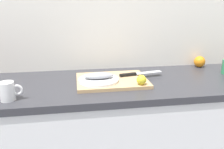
# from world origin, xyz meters

# --- Properties ---
(back_wall) EXTENTS (3.20, 0.05, 2.50)m
(back_wall) POSITION_xyz_m (0.00, 0.33, 1.25)
(back_wall) COLOR white
(back_wall) RESTS_ON ground_plane
(kitchen_counter) EXTENTS (2.00, 0.60, 0.90)m
(kitchen_counter) POSITION_xyz_m (0.00, 0.00, 0.45)
(kitchen_counter) COLOR white
(kitchen_counter) RESTS_ON ground_plane
(cutting_board) EXTENTS (0.43, 0.32, 0.02)m
(cutting_board) POSITION_xyz_m (-0.12, -0.00, 0.91)
(cutting_board) COLOR tan
(cutting_board) RESTS_ON kitchen_counter
(white_plate) EXTENTS (0.24, 0.24, 0.01)m
(white_plate) POSITION_xyz_m (-0.21, -0.02, 0.93)
(white_plate) COLOR white
(white_plate) RESTS_ON cutting_board
(fish_fillet) EXTENTS (0.18, 0.08, 0.04)m
(fish_fillet) POSITION_xyz_m (-0.21, -0.02, 0.95)
(fish_fillet) COLOR gray
(fish_fillet) RESTS_ON white_plate
(chef_knife) EXTENTS (0.29, 0.08, 0.02)m
(chef_knife) POSITION_xyz_m (0.04, 0.05, 0.93)
(chef_knife) COLOR silver
(chef_knife) RESTS_ON cutting_board
(lemon_0) EXTENTS (0.06, 0.06, 0.06)m
(lemon_0) POSITION_xyz_m (0.03, -0.12, 0.95)
(lemon_0) COLOR yellow
(lemon_0) RESTS_ON cutting_board
(coffee_mug_0) EXTENTS (0.11, 0.07, 0.10)m
(coffee_mug_0) POSITION_xyz_m (-0.68, -0.19, 0.95)
(coffee_mug_0) COLOR white
(coffee_mug_0) RESTS_ON kitchen_counter
(orange_0) EXTENTS (0.08, 0.08, 0.08)m
(orange_0) POSITION_xyz_m (0.58, 0.24, 0.94)
(orange_0) COLOR orange
(orange_0) RESTS_ON kitchen_counter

